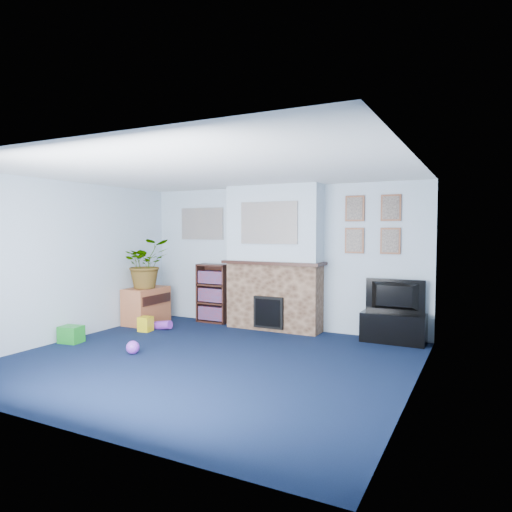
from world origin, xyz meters
The scene contains 26 objects.
floor centered at (0.00, 0.00, 0.00)m, with size 5.00×4.50×0.01m, color #0D1833.
ceiling centered at (0.00, 0.00, 2.40)m, with size 5.00×4.50×0.01m, color white.
wall_back centered at (0.00, 2.25, 1.20)m, with size 5.00×0.04×2.40m, color #AFC3D4.
wall_front centered at (0.00, -2.25, 1.20)m, with size 5.00×0.04×2.40m, color #AFC3D4.
wall_left centered at (-2.50, 0.00, 1.20)m, with size 0.04×4.50×2.40m, color #AFC3D4.
wall_right centered at (2.50, 0.00, 1.20)m, with size 0.04×4.50×2.40m, color #AFC3D4.
chimney_breast centered at (0.00, 2.05, 1.18)m, with size 1.72×0.50×2.40m.
collage_main centered at (0.00, 1.84, 1.78)m, with size 1.00×0.03×0.68m, color gray.
collage_left centered at (-1.55, 2.23, 1.78)m, with size 0.90×0.03×0.58m, color gray.
portrait_tl centered at (1.30, 2.23, 2.00)m, with size 0.30×0.03×0.40m, color brown.
portrait_tr centered at (1.85, 2.23, 2.00)m, with size 0.30×0.03×0.40m, color brown.
portrait_bl centered at (1.30, 2.23, 1.50)m, with size 0.30×0.03×0.40m, color brown.
portrait_br centered at (1.85, 2.23, 1.50)m, with size 0.30×0.03×0.40m, color brown.
tv_stand centered at (1.95, 2.03, 0.22)m, with size 0.92×0.39×0.44m, color black.
television centered at (1.95, 2.05, 0.69)m, with size 0.86×0.11×0.50m, color black.
bookshelf centered at (-1.23, 2.11, 0.50)m, with size 0.58×0.28×1.05m.
sideboard centered at (-2.24, 1.47, 0.35)m, with size 0.46×0.82×0.64m, color #B4613A.
potted_plant centered at (-2.19, 1.42, 1.08)m, with size 0.78×0.68×0.87m, color #26661E.
mantel_clock centered at (-0.05, 2.00, 1.22)m, with size 0.10×0.06×0.14m, color gold.
mantel_candle centered at (0.29, 2.00, 1.23)m, with size 0.05×0.05×0.17m, color #B2BFC6.
mantel_teddy centered at (-0.51, 2.00, 1.22)m, with size 0.14×0.14×0.14m, color gray.
mantel_can centered at (0.72, 2.00, 1.21)m, with size 0.06×0.06×0.11m, color yellow.
green_crate centered at (-2.30, -0.13, 0.14)m, with size 0.31×0.25×0.25m, color #198C26.
toy_ball centered at (-1.06, -0.20, 0.09)m, with size 0.18×0.18×0.18m, color purple.
toy_block centered at (-1.82, 0.96, 0.11)m, with size 0.20×0.20×0.24m, color yellow.
toy_tube centered at (-1.66, 1.20, 0.07)m, with size 0.14×0.14×0.31m, color purple.
Camera 1 is at (3.15, -4.84, 1.67)m, focal length 32.00 mm.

